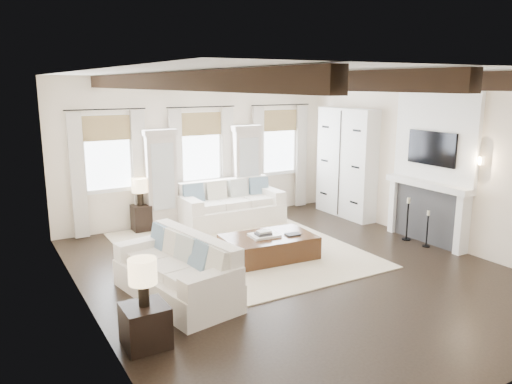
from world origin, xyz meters
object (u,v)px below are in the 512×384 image
side_table_front (145,326)px  sofa_left (179,273)px  ottoman (269,247)px  side_table_back (141,218)px  sofa_back (230,207)px

side_table_front → sofa_left: bearing=52.0°
ottoman → side_table_front: bearing=-142.9°
ottoman → side_table_back: 3.12m
sofa_left → side_table_back: sofa_left is taller
sofa_back → ottoman: (-0.43, -2.33, -0.18)m
side_table_front → side_table_back: size_ratio=0.91×
side_table_back → sofa_back: bearing=-13.0°
side_table_front → side_table_back: side_table_back is taller
sofa_left → side_table_front: (-0.87, -1.11, -0.11)m
sofa_left → side_table_front: bearing=-128.0°
sofa_left → side_table_back: size_ratio=4.01×
sofa_back → side_table_front: 5.31m
ottoman → side_table_back: size_ratio=2.83×
sofa_back → ottoman: size_ratio=1.43×
side_table_front → side_table_back: (1.40, 4.62, 0.02)m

